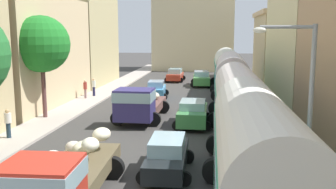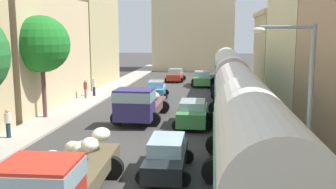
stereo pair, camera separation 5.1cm
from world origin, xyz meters
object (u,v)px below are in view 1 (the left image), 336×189
at_px(parked_bus_2, 231,78).
at_px(car_0, 156,89).
at_px(car_4, 201,78).
at_px(pedestrian_4, 85,88).
at_px(parked_bus_3, 227,68).
at_px(pedestrian_2, 94,86).
at_px(parked_bus_1, 238,101).
at_px(cargo_truck_0, 62,176).
at_px(cargo_truck_1, 139,103).
at_px(pedestrian_3, 8,123).
at_px(car_2, 167,156).
at_px(parked_bus_0, 256,153).
at_px(car_1, 175,75).
at_px(streetlamp_near, 301,96).
at_px(car_3, 193,113).

xyz_separation_m(parked_bus_2, car_0, (-6.36, 3.76, -1.55)).
xyz_separation_m(car_4, pedestrian_4, (-9.63, -9.95, 0.20)).
distance_m(parked_bus_3, pedestrian_2, 13.26).
distance_m(parked_bus_1, parked_bus_2, 9.00).
height_order(parked_bus_3, cargo_truck_0, parked_bus_3).
xyz_separation_m(car_0, pedestrian_4, (-5.94, -1.63, 0.25)).
relative_size(parked_bus_1, car_0, 2.10).
bearing_deg(cargo_truck_0, car_0, 90.67).
xyz_separation_m(parked_bus_1, car_0, (-6.36, 12.76, -1.40)).
xyz_separation_m(cargo_truck_1, pedestrian_3, (-6.14, -5.09, -0.24)).
relative_size(car_2, car_4, 0.96).
bearing_deg(parked_bus_0, parked_bus_1, 90.00).
distance_m(car_1, pedestrian_2, 13.55).
height_order(car_4, pedestrian_2, pedestrian_2).
xyz_separation_m(parked_bus_1, streetlamp_near, (1.59, -7.30, 1.50)).
distance_m(parked_bus_0, car_3, 12.33).
relative_size(car_0, pedestrian_2, 2.32).
bearing_deg(pedestrian_4, car_2, -60.77).
distance_m(car_2, pedestrian_4, 18.79).
height_order(parked_bus_2, pedestrian_4, parked_bus_2).
bearing_deg(pedestrian_3, car_2, -22.70).
bearing_deg(parked_bus_2, pedestrian_4, 170.17).
bearing_deg(parked_bus_0, car_4, 95.07).
height_order(parked_bus_3, cargo_truck_1, parked_bus_3).
xyz_separation_m(car_3, pedestrian_4, (-9.74, 8.14, 0.21)).
bearing_deg(parked_bus_0, pedestrian_3, 148.31).
xyz_separation_m(car_1, pedestrian_2, (-6.06, -12.12, 0.22)).
height_order(parked_bus_0, car_1, parked_bus_0).
bearing_deg(car_3, parked_bus_1, -49.41).
bearing_deg(parked_bus_3, car_0, -140.51).
relative_size(car_4, pedestrian_2, 2.57).
relative_size(parked_bus_2, pedestrian_3, 5.31).
bearing_deg(streetlamp_near, car_1, 103.24).
bearing_deg(parked_bus_3, pedestrian_2, -154.99).
height_order(car_1, pedestrian_2, pedestrian_2).
distance_m(parked_bus_0, pedestrian_3, 14.40).
bearing_deg(cargo_truck_0, car_3, 73.35).
distance_m(cargo_truck_0, car_2, 4.71).
distance_m(car_2, pedestrian_2, 19.77).
bearing_deg(cargo_truck_0, car_2, 50.49).
bearing_deg(pedestrian_3, car_4, 67.06).
xyz_separation_m(cargo_truck_1, car_2, (2.94, -8.89, -0.46)).
distance_m(parked_bus_1, parked_bus_3, 18.00).
xyz_separation_m(car_2, pedestrian_3, (-9.08, 3.80, 0.22)).
distance_m(parked_bus_3, pedestrian_3, 23.01).
relative_size(parked_bus_1, pedestrian_2, 4.87).
bearing_deg(pedestrian_3, parked_bus_3, 57.90).
height_order(car_3, pedestrian_4, pedestrian_4).
xyz_separation_m(cargo_truck_0, car_4, (3.44, 29.96, -0.34)).
height_order(cargo_truck_0, pedestrian_3, cargo_truck_0).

